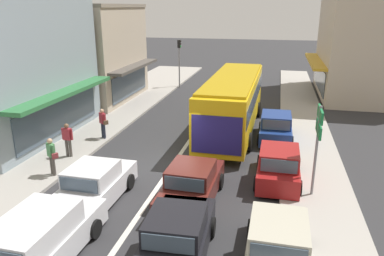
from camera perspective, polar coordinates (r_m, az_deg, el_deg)
The scene contains 19 objects.
ground_plane at distance 17.04m, azimuth -3.21°, elevation -6.05°, with size 140.00×140.00×0.00m, color #2D2D30.
lane_centre_line at distance 20.63m, azimuth -0.17°, elevation -1.61°, with size 0.20×28.00×0.01m, color silver.
sidewalk_left at distance 24.70m, azimuth -14.65°, elevation 1.29°, with size 5.20×44.00×0.14m, color #A39E96.
kerb_right at distance 22.11m, azimuth 16.91°, elevation -0.91°, with size 2.80×44.00×0.12m, color #A39E96.
shopfront_mid_block at distance 30.06m, azimuth -16.52°, elevation 10.85°, with size 8.71×8.08×7.11m.
building_right_far at distance 32.96m, azimuth 25.93°, elevation 12.62°, with size 8.39×10.23×9.67m.
city_bus at distance 21.52m, azimuth 6.27°, elevation 4.32°, with size 2.85×10.89×3.23m.
sedan_adjacent_lane_trail at distance 14.40m, azimuth -14.73°, elevation -8.49°, with size 1.95×4.23×1.47m.
wagon_adjacent_lane_lead at distance 11.70m, azimuth -22.17°, elevation -15.51°, with size 2.02×4.54×1.58m.
sedan_queue_gap_filler at distance 11.12m, azimuth -2.37°, elevation -16.44°, with size 2.04×4.27×1.47m.
sedan_behind_bus_near at distance 14.00m, azimuth -0.07°, elevation -8.65°, with size 2.00×4.25×1.47m.
parked_hatchback_kerb_front at distance 11.04m, azimuth 12.91°, elevation -16.91°, with size 1.84×3.71×1.54m.
parked_hatchback_kerb_second at distance 15.82m, azimuth 13.04°, elevation -5.68°, with size 1.83×3.71×1.54m.
parked_hatchback_kerb_third at distance 20.71m, azimuth 12.62°, elevation 0.06°, with size 1.85×3.72×1.54m.
traffic_light_downstreet at distance 33.27m, azimuth -1.96°, elevation 10.98°, with size 0.33×0.24×4.20m.
directional_road_sign at distance 14.24m, azimuth 18.72°, elevation -0.29°, with size 0.10×1.40×3.60m.
pedestrian_with_handbag_near at distance 16.71m, azimuth -20.62°, elevation -3.78°, with size 0.62×0.47×1.63m.
pedestrian_browsing_midblock at distance 20.59m, azimuth -13.43°, elevation 0.95°, with size 0.61×0.49×1.63m.
pedestrian_far_walker at distance 18.51m, azimuth -18.43°, elevation -1.44°, with size 0.57×0.23×1.63m.
Camera 1 is at (4.37, -14.93, 6.96)m, focal length 35.00 mm.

